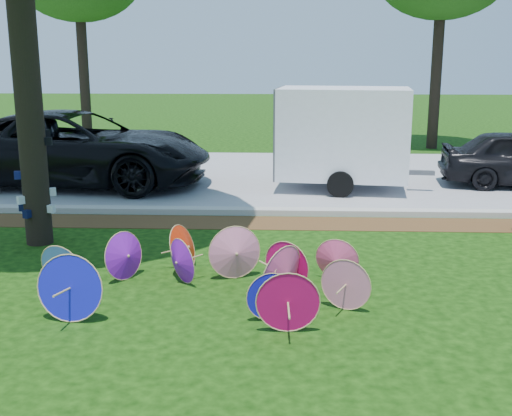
{
  "coord_description": "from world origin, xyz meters",
  "views": [
    {
      "loc": [
        0.9,
        -7.31,
        3.14
      ],
      "look_at": [
        0.5,
        2.0,
        0.9
      ],
      "focal_mm": 45.0,
      "sensor_mm": 36.0,
      "label": 1
    }
  ],
  "objects": [
    {
      "name": "curb",
      "position": [
        0.0,
        5.2,
        0.06
      ],
      "size": [
        90.0,
        0.3,
        0.12
      ],
      "primitive_type": "cube",
      "color": "#B7B5AD",
      "rests_on": "ground"
    },
    {
      "name": "ground",
      "position": [
        0.0,
        0.0,
        0.0
      ],
      "size": [
        90.0,
        90.0,
        0.0
      ],
      "primitive_type": "plane",
      "color": "black",
      "rests_on": "ground"
    },
    {
      "name": "mulch_strip",
      "position": [
        0.0,
        4.5,
        0.01
      ],
      "size": [
        90.0,
        1.0,
        0.01
      ],
      "primitive_type": "cube",
      "color": "#472D16",
      "rests_on": "ground"
    },
    {
      "name": "black_van",
      "position": [
        -4.14,
        7.99,
        0.9
      ],
      "size": [
        6.73,
        3.53,
        1.81
      ],
      "primitive_type": "imported",
      "rotation": [
        0.0,
        0.0,
        1.49
      ],
      "color": "black",
      "rests_on": "ground"
    },
    {
      "name": "parasol_pile",
      "position": [
        -0.28,
        0.65,
        0.36
      ],
      "size": [
        5.86,
        2.56,
        0.85
      ],
      "color": "#D16C8C",
      "rests_on": "ground"
    },
    {
      "name": "cargo_trailer",
      "position": [
        2.3,
        7.77,
        1.34
      ],
      "size": [
        3.18,
        2.23,
        2.68
      ],
      "primitive_type": "cube",
      "rotation": [
        0.0,
        0.0,
        -0.12
      ],
      "color": "white",
      "rests_on": "ground"
    },
    {
      "name": "street",
      "position": [
        0.0,
        9.35,
        0.01
      ],
      "size": [
        90.0,
        8.0,
        0.01
      ],
      "primitive_type": "cube",
      "color": "gray",
      "rests_on": "ground"
    }
  ]
}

